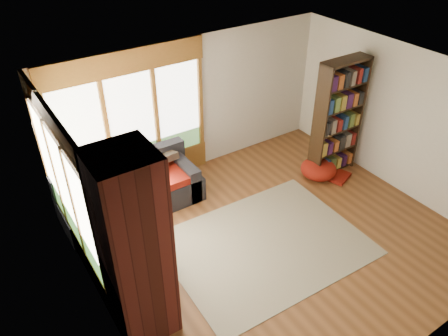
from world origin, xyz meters
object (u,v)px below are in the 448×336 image
brick_chimney (135,250)px  dog_tan (118,181)px  area_rug (266,244)px  sectional_sofa (116,209)px  bookshelf (338,119)px  pouf (319,169)px  dog_brindle (110,222)px

brick_chimney → dog_tan: brick_chimney is taller
brick_chimney → area_rug: 2.56m
area_rug → brick_chimney: bearing=-172.7°
sectional_sofa → bookshelf: 4.25m
area_rug → dog_tan: 2.55m
sectional_sofa → dog_tan: size_ratio=2.15×
sectional_sofa → pouf: bearing=-15.1°
sectional_sofa → pouf: (3.72, -0.85, -0.11)m
brick_chimney → dog_brindle: size_ratio=2.68×
dog_tan → dog_brindle: dog_tan is taller
bookshelf → dog_tan: (-3.96, 0.84, -0.34)m
area_rug → dog_tan: (-1.61, 1.81, 0.78)m
bookshelf → dog_brindle: bearing=-179.8°
brick_chimney → pouf: size_ratio=3.84×
sectional_sofa → dog_brindle: (-0.34, -0.82, 0.47)m
area_rug → dog_tan: size_ratio=2.93×
brick_chimney → sectional_sofa: brick_chimney is taller
bookshelf → dog_tan: bearing=168.0°
dog_brindle → bookshelf: bearing=-122.9°
pouf → dog_brindle: bearing=179.6°
pouf → brick_chimney: bearing=-163.9°
sectional_sofa → dog_brindle: 1.00m
area_rug → bookshelf: bearing=22.4°
sectional_sofa → dog_tan: bearing=16.6°
area_rug → pouf: pouf is taller
bookshelf → pouf: (-0.37, -0.05, -0.94)m
area_rug → bookshelf: (2.35, 0.97, 1.13)m
brick_chimney → area_rug: size_ratio=0.87×
bookshelf → dog_tan: size_ratio=2.21×
sectional_sofa → dog_tan: (0.13, 0.04, 0.49)m
brick_chimney → dog_tan: (0.58, 2.09, -0.51)m
brick_chimney → sectional_sofa: (0.45, 2.05, -1.00)m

